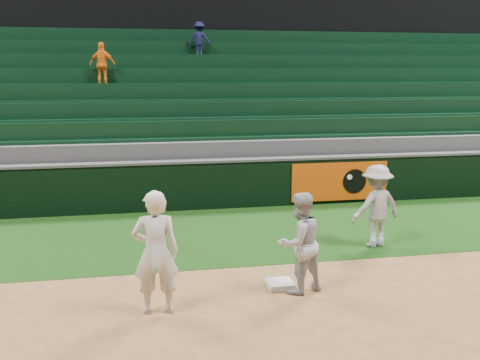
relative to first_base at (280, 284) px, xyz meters
name	(u,v)px	position (x,y,z in m)	size (l,w,h in m)	color
ground	(276,285)	(-0.04, 0.07, -0.05)	(70.00, 70.00, 0.00)	brown
foul_grass	(242,232)	(-0.04, 3.07, -0.04)	(36.00, 4.20, 0.01)	black
upper_deck	(182,14)	(-0.04, 17.52, 5.95)	(40.00, 12.00, 12.00)	black
first_base	(280,284)	(0.00, 0.00, 0.00)	(0.41, 0.41, 0.09)	silver
first_baseman	(156,252)	(-1.98, -0.57, 0.86)	(0.66, 0.43, 1.81)	silver
baserunner	(299,243)	(0.24, -0.23, 0.76)	(0.78, 0.61, 1.61)	#ABADB6
base_coach	(376,206)	(2.38, 1.64, 0.78)	(1.06, 0.61, 1.64)	#9C9EA9
field_wall	(226,183)	(-0.02, 5.27, 0.59)	(36.00, 0.45, 1.25)	black
stadium_seating	(206,127)	(-0.05, 9.04, 1.66)	(36.00, 5.95, 5.15)	#3D3D3F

